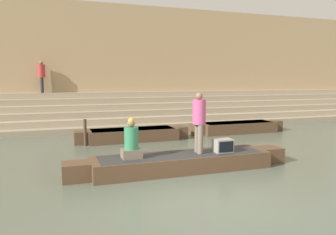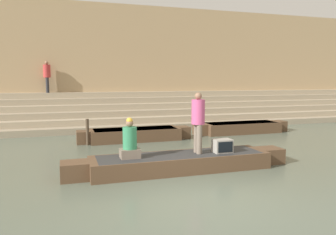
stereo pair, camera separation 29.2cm
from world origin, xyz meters
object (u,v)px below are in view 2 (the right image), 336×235
rowboat_main (181,162)px  tv_set (222,146)px  person_rowing (130,142)px  moored_boat_shore (241,127)px  person_standing (198,119)px  person_on_steps (47,75)px  mooring_post (87,132)px  moored_boat_distant (135,134)px

rowboat_main → tv_set: (1.22, -0.12, 0.40)m
person_rowing → rowboat_main: bearing=4.5°
moored_boat_shore → tv_set: bearing=-125.8°
person_standing → person_on_steps: bearing=95.8°
person_rowing → moored_boat_shore: (6.35, 5.22, -0.61)m
person_rowing → tv_set: bearing=2.4°
tv_set → mooring_post: (-3.46, 4.52, -0.13)m
rowboat_main → person_rowing: bearing=179.0°
person_standing → person_rowing: bearing=162.6°
moored_boat_distant → person_on_steps: (-3.62, 5.66, 2.52)m
person_standing → person_on_steps: size_ratio=1.01×
person_rowing → moored_boat_shore: bearing=44.8°
rowboat_main → moored_boat_distant: 4.83m
person_standing → person_on_steps: (-4.43, 10.47, 1.35)m
tv_set → person_on_steps: person_on_steps is taller
mooring_post → person_standing: bearing=-57.8°
mooring_post → person_on_steps: bearing=105.3°
person_rowing → mooring_post: person_rowing is taller
moored_boat_shore → moored_boat_distant: bearing=-176.5°
person_standing → tv_set: person_standing is taller
person_standing → tv_set: bearing=-27.4°
person_standing → moored_boat_shore: 6.95m
rowboat_main → mooring_post: mooring_post is taller
person_rowing → moored_boat_distant: bearing=82.1°
moored_boat_distant → person_standing: bearing=-85.0°
mooring_post → tv_set: bearing=-52.5°
person_standing → moored_boat_distant: person_standing is taller
person_rowing → mooring_post: (-0.82, 4.38, -0.37)m
mooring_post → person_on_steps: person_on_steps is taller
mooring_post → moored_boat_shore: bearing=6.7°
person_rowing → moored_boat_distant: (1.14, 4.80, -0.61)m
rowboat_main → person_on_steps: size_ratio=3.78×
moored_boat_shore → person_on_steps: size_ratio=2.79×
person_on_steps → tv_set: bearing=162.0°
mooring_post → rowboat_main: bearing=-62.9°
rowboat_main → person_standing: size_ratio=3.74×
rowboat_main → tv_set: bearing=-5.5°
person_rowing → person_on_steps: bearing=108.8°
person_standing → mooring_post: size_ratio=1.67×
moored_boat_shore → person_on_steps: bearing=148.2°
person_standing → moored_boat_shore: size_ratio=0.36×
mooring_post → person_on_steps: (-1.66, 6.09, 2.28)m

